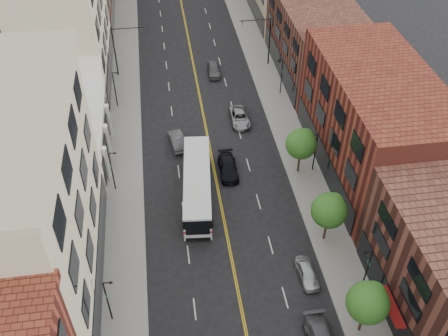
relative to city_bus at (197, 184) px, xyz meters
name	(u,v)px	position (x,y,z in m)	size (l,w,h in m)	color
sidewalk_left	(125,128)	(-7.72, 13.36, -1.82)	(4.00, 110.00, 0.15)	gray
sidewalk_right	(281,115)	(12.28, 13.36, -1.82)	(4.00, 110.00, 0.15)	gray
bldg_l_tanoffice	(20,211)	(-14.72, -8.64, 7.11)	(10.00, 22.00, 18.00)	tan
bldg_l_white	(58,127)	(-14.72, 9.36, 2.11)	(10.00, 14.00, 8.00)	silver
bldg_l_far_a	(63,19)	(-14.72, 26.36, 7.11)	(10.00, 20.00, 18.00)	tan
bldg_r_mid	(373,123)	(19.28, 2.36, 4.11)	(10.00, 22.00, 12.00)	maroon
bldg_r_far_a	(317,40)	(19.28, 23.36, 3.11)	(10.00, 20.00, 10.00)	#502820
tree_r_1	(369,301)	(11.67, -17.57, 2.23)	(3.40, 3.40, 5.59)	black
tree_r_2	(330,209)	(11.67, -7.57, 2.23)	(3.40, 3.40, 5.59)	black
tree_r_3	(302,143)	(11.67, 2.43, 2.23)	(3.40, 3.40, 5.59)	black
lamp_l_1	(108,299)	(-8.67, -13.64, 1.08)	(0.81, 0.55, 5.05)	black
lamp_l_2	(112,169)	(-8.67, 2.36, 1.08)	(0.81, 0.55, 5.05)	black
lamp_l_3	(115,88)	(-8.67, 18.36, 1.08)	(0.81, 0.55, 5.05)	black
lamp_r_1	(367,268)	(13.23, -13.64, 1.08)	(0.81, 0.55, 5.05)	black
lamp_r_2	(315,150)	(13.23, 2.36, 1.08)	(0.81, 0.55, 5.05)	black
lamp_r_3	(281,75)	(13.23, 18.36, 1.08)	(0.81, 0.55, 5.05)	black
signal_mast_left	(119,46)	(-7.99, 26.36, 2.75)	(4.49, 0.18, 7.20)	black
signal_mast_right	(265,36)	(12.55, 26.36, 2.75)	(4.49, 0.18, 7.20)	black
city_bus	(197,184)	(0.00, 0.00, 0.00)	(3.99, 12.86, 3.26)	white
car_parked_far	(307,273)	(8.72, -11.85, -1.25)	(1.53, 3.80, 1.30)	silver
car_lane_behind	(177,141)	(-1.50, 9.10, -1.17)	(1.53, 4.39, 1.45)	#4F4E53
car_lane_a	(228,168)	(3.78, 3.42, -1.18)	(2.00, 4.93, 1.43)	black
car_lane_b	(240,117)	(6.70, 12.76, -1.21)	(2.28, 4.94, 1.37)	gray
car_lane_c	(214,70)	(4.96, 24.79, -1.15)	(1.76, 4.38, 1.49)	#535459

